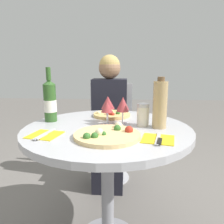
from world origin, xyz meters
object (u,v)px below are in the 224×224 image
Objects in this scene: seated_diner at (109,126)px; tall_carafe at (160,104)px; wine_bottle at (50,101)px; chair_behind_diner at (110,132)px; dining_table at (107,146)px; pizza_large at (108,134)px.

seated_diner reaches higher than tall_carafe.
seated_diner is 3.57× the size of wine_bottle.
seated_diner is (0.00, -0.14, 0.11)m from chair_behind_diner.
chair_behind_diner is 0.94m from wine_bottle.
dining_table is at bearing 93.28° from chair_behind_diner.
seated_diner is 4.19× the size of tall_carafe.
pizza_large is (0.07, -0.92, 0.21)m from seated_diner.
chair_behind_diner is 3.25× the size of tall_carafe.
pizza_large is at bearing -36.95° from wine_bottle.
tall_carafe is at bearing 111.62° from chair_behind_diner.
wine_bottle is (-0.37, 0.11, 0.24)m from dining_table.
dining_table is at bearing 93.92° from seated_diner.
chair_behind_diner is 0.18m from seated_diner.
dining_table is 1.03× the size of chair_behind_diner.
tall_carafe is at bearing 1.57° from dining_table.
pizza_large is at bearing -146.10° from tall_carafe.
chair_behind_diner is 2.76× the size of wine_bottle.
tall_carafe reaches higher than dining_table.
chair_behind_diner is at bearing 111.62° from tall_carafe.
chair_behind_diner is (-0.05, 0.88, -0.19)m from dining_table.
tall_carafe is at bearing -8.99° from wine_bottle.
seated_diner is at bearing 115.41° from tall_carafe.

